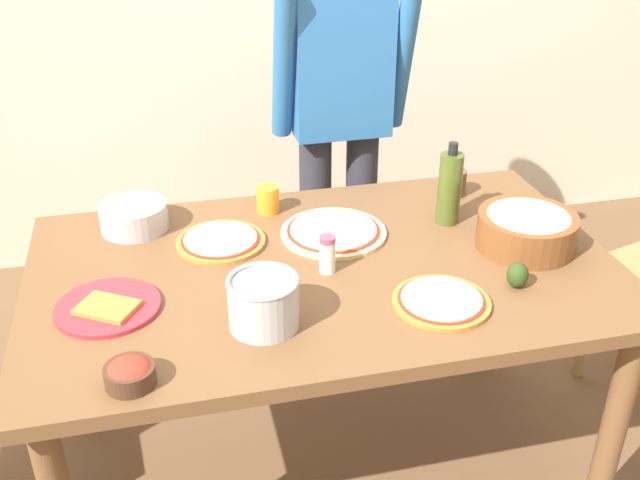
{
  "coord_description": "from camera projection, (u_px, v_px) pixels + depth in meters",
  "views": [
    {
      "loc": [
        -0.41,
        -1.68,
        1.8
      ],
      "look_at": [
        0.0,
        0.05,
        0.81
      ],
      "focal_mm": 41.28,
      "sensor_mm": 36.0,
      "label": 1
    }
  ],
  "objects": [
    {
      "name": "pizza_raw_on_board",
      "position": [
        333.0,
        232.0,
        2.16
      ],
      "size": [
        0.31,
        0.31,
        0.02
      ],
      "color": "beige",
      "rests_on": "dining_table"
    },
    {
      "name": "avocado",
      "position": [
        518.0,
        275.0,
        1.9
      ],
      "size": [
        0.06,
        0.06,
        0.07
      ],
      "primitive_type": "ellipsoid",
      "color": "#2D4219",
      "rests_on": "dining_table"
    },
    {
      "name": "pizza_cooked_on_tray",
      "position": [
        441.0,
        301.0,
        1.84
      ],
      "size": [
        0.25,
        0.25,
        0.02
      ],
      "color": "#C67A33",
      "rests_on": "dining_table"
    },
    {
      "name": "steel_pot",
      "position": [
        264.0,
        302.0,
        1.74
      ],
      "size": [
        0.17,
        0.17,
        0.13
      ],
      "color": "#B7B7BC",
      "rests_on": "dining_table"
    },
    {
      "name": "cup_small_brown",
      "position": [
        455.0,
        183.0,
        2.39
      ],
      "size": [
        0.07,
        0.07,
        0.08
      ],
      "primitive_type": "cylinder",
      "color": "brown",
      "rests_on": "dining_table"
    },
    {
      "name": "plate_with_slice",
      "position": [
        108.0,
        307.0,
        1.82
      ],
      "size": [
        0.26,
        0.26,
        0.02
      ],
      "color": "red",
      "rests_on": "dining_table"
    },
    {
      "name": "dining_table",
      "position": [
        324.0,
        292.0,
        2.06
      ],
      "size": [
        1.6,
        0.96,
        0.76
      ],
      "color": "brown",
      "rests_on": "ground"
    },
    {
      "name": "small_sauce_bowl",
      "position": [
        130.0,
        373.0,
        1.57
      ],
      "size": [
        0.11,
        0.11,
        0.06
      ],
      "color": "#4C2D1E",
      "rests_on": "dining_table"
    },
    {
      "name": "olive_oil_bottle",
      "position": [
        449.0,
        188.0,
        2.19
      ],
      "size": [
        0.07,
        0.07,
        0.26
      ],
      "color": "#47561E",
      "rests_on": "dining_table"
    },
    {
      "name": "ground",
      "position": [
        324.0,
        465.0,
        2.39
      ],
      "size": [
        8.0,
        8.0,
        0.0
      ],
      "primitive_type": "plane",
      "color": "brown"
    },
    {
      "name": "mixing_bowl_steel",
      "position": [
        134.0,
        216.0,
        2.18
      ],
      "size": [
        0.2,
        0.2,
        0.08
      ],
      "color": "#B7B7BC",
      "rests_on": "dining_table"
    },
    {
      "name": "cup_orange",
      "position": [
        268.0,
        199.0,
        2.28
      ],
      "size": [
        0.07,
        0.07,
        0.08
      ],
      "primitive_type": "cylinder",
      "color": "orange",
      "rests_on": "dining_table"
    },
    {
      "name": "salt_shaker",
      "position": [
        328.0,
        254.0,
        1.96
      ],
      "size": [
        0.04,
        0.04,
        0.11
      ],
      "color": "white",
      "rests_on": "dining_table"
    },
    {
      "name": "person_cook",
      "position": [
        340.0,
        108.0,
        2.62
      ],
      "size": [
        0.49,
        0.25,
        1.62
      ],
      "color": "#2D2D38",
      "rests_on": "ground"
    },
    {
      "name": "popcorn_bowl",
      "position": [
        527.0,
        227.0,
        2.08
      ],
      "size": [
        0.28,
        0.28,
        0.11
      ],
      "color": "brown",
      "rests_on": "dining_table"
    },
    {
      "name": "pizza_second_cooked",
      "position": [
        221.0,
        241.0,
        2.12
      ],
      "size": [
        0.26,
        0.26,
        0.02
      ],
      "color": "#C67A33",
      "rests_on": "dining_table"
    }
  ]
}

